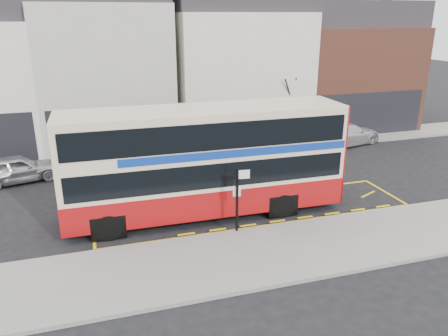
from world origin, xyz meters
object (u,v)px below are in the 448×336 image
object	(u,v)px
car_grey	(223,146)
car_white	(346,134)
double_decker_bus	(206,160)
bus_stop_post	(239,193)
street_tree_right	(282,86)
car_silver	(17,169)

from	to	relation	value
car_grey	car_white	size ratio (longest dim) A/B	0.76
double_decker_bus	car_white	bearing A→B (deg)	34.20
bus_stop_post	street_tree_right	distance (m)	14.19
double_decker_bus	car_silver	distance (m)	10.96
double_decker_bus	car_white	size ratio (longest dim) A/B	2.28
bus_stop_post	car_silver	size ratio (longest dim) A/B	0.62
car_grey	street_tree_right	size ratio (longest dim) A/B	0.70
car_silver	street_tree_right	xyz separation A→B (m)	(16.41, 3.15, 3.15)
bus_stop_post	car_white	bearing A→B (deg)	49.31
double_decker_bus	car_silver	xyz separation A→B (m)	(-8.49, 6.71, -1.76)
car_grey	car_white	distance (m)	8.70
car_grey	street_tree_right	distance (m)	6.11
car_silver	street_tree_right	size ratio (longest dim) A/B	0.76
double_decker_bus	bus_stop_post	size ratio (longest dim) A/B	4.48
double_decker_bus	car_grey	world-z (taller)	double_decker_bus
bus_stop_post	car_silver	xyz separation A→B (m)	(-9.22, 8.90, -1.03)
car_silver	car_grey	size ratio (longest dim) A/B	1.08
car_grey	double_decker_bus	bearing A→B (deg)	167.00
car_white	street_tree_right	distance (m)	5.41
car_grey	bus_stop_post	bearing A→B (deg)	175.37
double_decker_bus	car_silver	size ratio (longest dim) A/B	2.76
car_silver	car_white	bearing A→B (deg)	-101.97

